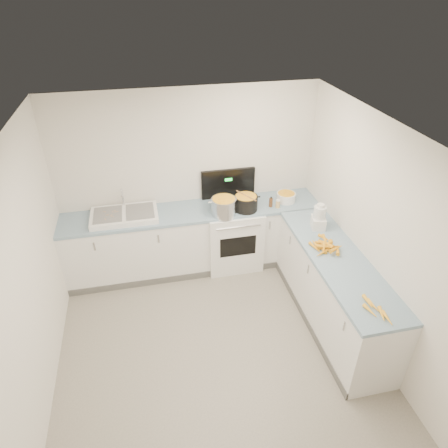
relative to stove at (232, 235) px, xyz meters
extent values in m
cube|color=white|center=(-0.55, 0.01, -0.02)|extent=(3.50, 0.60, 0.90)
cube|color=#83A2BA|center=(-0.55, 0.01, 0.45)|extent=(3.50, 0.62, 0.04)
cube|color=white|center=(0.90, -1.39, -0.02)|extent=(0.60, 2.20, 0.90)
cube|color=#83A2BA|center=(0.90, -1.39, 0.45)|extent=(0.62, 2.20, 0.04)
cube|color=white|center=(0.00, -0.01, -0.02)|extent=(0.76, 0.65, 0.90)
cube|color=black|center=(0.00, 0.29, 0.68)|extent=(0.76, 0.05, 0.42)
cube|color=white|center=(-1.45, 0.01, 0.50)|extent=(0.86, 0.52, 0.07)
cube|color=slate|center=(-1.65, 0.01, 0.54)|extent=(0.36, 0.42, 0.01)
cube|color=slate|center=(-1.25, 0.01, 0.54)|extent=(0.36, 0.42, 0.01)
cylinder|color=silver|center=(-1.45, 0.23, 0.66)|extent=(0.03, 0.03, 0.24)
cylinder|color=silver|center=(-0.16, -0.16, 0.57)|extent=(0.38, 0.38, 0.24)
cylinder|color=black|center=(0.15, -0.12, 0.56)|extent=(0.42, 0.42, 0.22)
cylinder|color=#AD7A47|center=(0.15, -0.12, 0.68)|extent=(0.19, 0.34, 0.02)
cylinder|color=white|center=(0.76, -0.01, 0.53)|extent=(0.28, 0.28, 0.12)
cylinder|color=#593319|center=(0.51, -0.11, 0.53)|extent=(0.05, 0.05, 0.13)
cylinder|color=#E5B266|center=(0.59, -0.16, 0.52)|extent=(0.06, 0.06, 0.10)
cube|color=white|center=(0.92, -0.74, 0.54)|extent=(0.20, 0.23, 0.14)
cylinder|color=silver|center=(0.92, -0.74, 0.69)|extent=(0.15, 0.15, 0.15)
cylinder|color=white|center=(0.92, -0.74, 0.78)|extent=(0.09, 0.09, 0.04)
cone|color=#F6A71E|center=(0.84, -1.11, 0.49)|extent=(0.20, 0.10, 0.05)
cone|color=#F6A71E|center=(0.82, -1.19, 0.49)|extent=(0.17, 0.10, 0.05)
cone|color=#F6A71E|center=(0.87, -1.19, 0.49)|extent=(0.20, 0.12, 0.04)
cone|color=#F6A71E|center=(0.83, -1.15, 0.49)|extent=(0.09, 0.19, 0.04)
cone|color=#F6A71E|center=(0.79, -1.18, 0.49)|extent=(0.16, 0.09, 0.04)
cone|color=#F6A71E|center=(0.87, -1.15, 0.49)|extent=(0.17, 0.16, 0.04)
cone|color=#F6A71E|center=(0.83, -1.16, 0.49)|extent=(0.19, 0.12, 0.04)
cone|color=#F6A71E|center=(0.73, -1.12, 0.49)|extent=(0.06, 0.18, 0.05)
cone|color=#F6A71E|center=(0.75, -1.28, 0.49)|extent=(0.21, 0.14, 0.04)
cone|color=#F6A71E|center=(0.77, -1.20, 0.49)|extent=(0.06, 0.20, 0.04)
cone|color=#F6A71E|center=(0.70, -1.16, 0.49)|extent=(0.08, 0.20, 0.04)
cone|color=#F6A71E|center=(0.84, -1.18, 0.52)|extent=(0.12, 0.18, 0.05)
cone|color=#F6A71E|center=(0.87, -1.05, 0.51)|extent=(0.12, 0.18, 0.04)
cone|color=#F6A71E|center=(0.88, -1.24, 0.52)|extent=(0.18, 0.06, 0.04)
cone|color=#F6A71E|center=(0.79, -1.22, 0.52)|extent=(0.13, 0.18, 0.05)
cone|color=#F6A71E|center=(0.85, -1.10, 0.53)|extent=(0.07, 0.19, 0.05)
cone|color=#F6A71E|center=(0.92, -1.29, 0.51)|extent=(0.13, 0.19, 0.04)
cone|color=#F6A71E|center=(0.90, -1.29, 0.52)|extent=(0.20, 0.12, 0.05)
cone|color=#F6A71E|center=(0.83, -1.18, 0.52)|extent=(0.18, 0.11, 0.05)
cone|color=#F6A71E|center=(0.80, -1.23, 0.52)|extent=(0.20, 0.12, 0.04)
cone|color=yellow|center=(0.91, -2.35, 0.49)|extent=(0.05, 0.18, 0.04)
cone|color=yellow|center=(0.88, -2.29, 0.49)|extent=(0.09, 0.18, 0.04)
cone|color=yellow|center=(0.80, -2.23, 0.49)|extent=(0.07, 0.18, 0.04)
cone|color=yellow|center=(0.86, -2.17, 0.49)|extent=(0.06, 0.17, 0.04)
cone|color=yellow|center=(0.84, -2.11, 0.49)|extent=(0.04, 0.17, 0.04)
cube|color=tan|center=(-1.59, -0.06, 0.54)|extent=(0.03, 0.02, 0.00)
cube|color=tan|center=(-1.65, 0.03, 0.54)|extent=(0.01, 0.05, 0.00)
cube|color=tan|center=(-1.59, 0.06, 0.55)|extent=(0.02, 0.03, 0.00)
cube|color=tan|center=(-1.55, -0.01, 0.54)|extent=(0.05, 0.03, 0.00)
cube|color=tan|center=(-1.67, -0.05, 0.54)|extent=(0.03, 0.03, 0.00)
cube|color=tan|center=(-1.55, 0.06, 0.54)|extent=(0.05, 0.02, 0.00)
cube|color=tan|center=(-1.66, -0.01, 0.55)|extent=(0.04, 0.01, 0.00)
cube|color=tan|center=(-1.57, 0.10, 0.54)|extent=(0.03, 0.02, 0.00)
cube|color=tan|center=(-1.68, -0.11, 0.55)|extent=(0.02, 0.04, 0.00)
cube|color=tan|center=(-1.70, 0.09, 0.54)|extent=(0.04, 0.03, 0.00)
cube|color=tan|center=(-1.61, -0.02, 0.54)|extent=(0.03, 0.03, 0.00)
cube|color=tan|center=(-1.68, -0.04, 0.54)|extent=(0.05, 0.03, 0.00)
cube|color=tan|center=(-1.74, 0.02, 0.54)|extent=(0.04, 0.02, 0.00)
camera|label=1|loc=(-1.13, -4.61, 3.19)|focal=32.00mm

